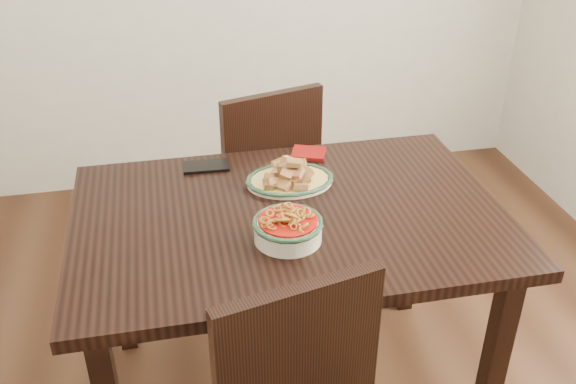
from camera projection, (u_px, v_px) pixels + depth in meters
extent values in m
cube|color=black|center=(289.00, 218.00, 1.95)|extent=(1.30, 0.87, 0.04)
cube|color=black|center=(494.00, 362.00, 1.95)|extent=(0.06, 0.06, 0.71)
cube|color=black|center=(118.00, 271.00, 2.33)|extent=(0.06, 0.06, 0.71)
cube|color=black|center=(411.00, 236.00, 2.53)|extent=(0.06, 0.06, 0.71)
cube|color=black|center=(254.00, 179.00, 2.78)|extent=(0.52, 0.52, 0.04)
cube|color=black|center=(272.00, 196.00, 3.09)|extent=(0.04, 0.04, 0.41)
cube|color=black|center=(206.00, 214.00, 2.95)|extent=(0.04, 0.04, 0.41)
cube|color=black|center=(307.00, 231.00, 2.83)|extent=(0.04, 0.04, 0.41)
cube|color=black|center=(236.00, 252.00, 2.69)|extent=(0.04, 0.04, 0.41)
cube|color=black|center=(273.00, 146.00, 2.51)|extent=(0.41, 0.15, 0.44)
cube|color=black|center=(299.00, 360.00, 1.52)|extent=(0.42, 0.13, 0.44)
ellipsoid|color=beige|center=(290.00, 181.00, 2.09)|extent=(0.28, 0.21, 0.02)
ellipsoid|color=gold|center=(290.00, 180.00, 2.09)|extent=(0.27, 0.20, 0.01)
torus|color=#1B3C25|center=(290.00, 179.00, 2.09)|extent=(0.22, 0.22, 0.01)
cylinder|color=#F1E8CB|center=(288.00, 230.00, 1.80)|extent=(0.19, 0.19, 0.06)
torus|color=#1A3925|center=(288.00, 223.00, 1.79)|extent=(0.20, 0.20, 0.02)
cylinder|color=#970F06|center=(288.00, 221.00, 1.79)|extent=(0.17, 0.17, 0.01)
cube|color=black|center=(206.00, 166.00, 2.19)|extent=(0.16, 0.09, 0.01)
cube|color=maroon|center=(309.00, 153.00, 2.27)|extent=(0.14, 0.13, 0.01)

